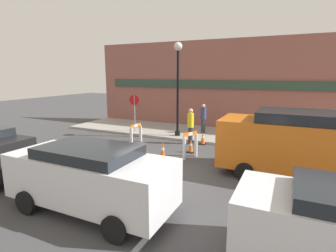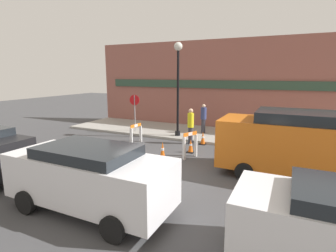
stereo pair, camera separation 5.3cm
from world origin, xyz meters
TOP-DOWN VIEW (x-y plane):
  - ground_plane at (0.00, 0.00)m, footprint 60.00×60.00m
  - sidewalk_slab at (0.00, 6.43)m, footprint 18.00×3.85m
  - storefront_facade at (0.00, 8.43)m, footprint 18.00×0.22m
  - streetlamp_post at (-1.72, 5.14)m, footprint 0.44×0.44m
  - stop_sign at (-4.44, 5.12)m, footprint 0.59×0.12m
  - barricade_0 at (0.14, 2.14)m, footprint 0.43×0.73m
  - barricade_1 at (-3.15, 3.19)m, footprint 0.22×0.83m
  - traffic_cone_0 at (-0.80, 1.49)m, footprint 0.30×0.30m
  - traffic_cone_1 at (-0.10, 2.87)m, footprint 0.30×0.30m
  - traffic_cone_2 at (-0.03, 4.40)m, footprint 0.30×0.30m
  - person_worker at (-0.64, 4.25)m, footprint 0.42×0.42m
  - person_pedestrian at (-0.66, 6.36)m, footprint 0.33×0.33m
  - parked_car_1 at (-0.64, -2.93)m, footprint 4.32×1.86m
  - work_van at (4.22, 1.68)m, footprint 5.31×2.14m

SIDE VIEW (x-z plane):
  - ground_plane at x=0.00m, z-range 0.00..0.00m
  - sidewalk_slab at x=0.00m, z-range 0.00..0.13m
  - traffic_cone_1 at x=-0.10m, z-range -0.01..0.61m
  - traffic_cone_2 at x=-0.03m, z-range -0.01..0.63m
  - traffic_cone_0 at x=-0.80m, z-range -0.01..0.73m
  - barricade_1 at x=-3.15m, z-range 0.04..1.02m
  - barricade_0 at x=0.14m, z-range 0.03..1.13m
  - parked_car_1 at x=-0.64m, z-range 0.11..1.81m
  - person_worker at x=-0.64m, z-range 0.08..1.86m
  - person_pedestrian at x=-0.66m, z-range 0.19..1.84m
  - work_van at x=4.22m, z-range 0.11..2.36m
  - stop_sign at x=-4.44m, z-range 0.49..2.62m
  - storefront_facade at x=0.00m, z-range 0.00..5.50m
  - streetlamp_post at x=-1.72m, z-range 0.84..5.75m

